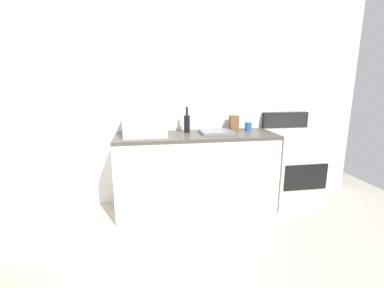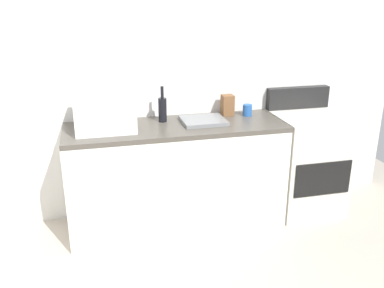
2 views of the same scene
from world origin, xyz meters
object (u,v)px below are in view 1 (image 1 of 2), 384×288
object	(u,v)px
microwave	(145,124)
coffee_mug	(248,126)
wine_bottle	(187,123)
knife_block	(234,123)
stove_oven	(292,165)

from	to	relation	value
microwave	coffee_mug	world-z (taller)	microwave
wine_bottle	knife_block	distance (m)	0.59
microwave	wine_bottle	world-z (taller)	wine_bottle
knife_block	wine_bottle	bearing A→B (deg)	-173.96
microwave	wine_bottle	size ratio (longest dim) A/B	1.53
wine_bottle	microwave	bearing A→B (deg)	-164.35
coffee_mug	knife_block	world-z (taller)	knife_block
stove_oven	knife_block	distance (m)	0.90
stove_oven	wine_bottle	bearing A→B (deg)	174.67
wine_bottle	knife_block	bearing A→B (deg)	6.04
coffee_mug	microwave	bearing A→B (deg)	-173.68
stove_oven	knife_block	xyz separation A→B (m)	(-0.71, 0.18, 0.52)
microwave	knife_block	xyz separation A→B (m)	(1.07, 0.20, -0.05)
microwave	knife_block	bearing A→B (deg)	10.41
stove_oven	wine_bottle	xyz separation A→B (m)	(-1.30, 0.12, 0.54)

